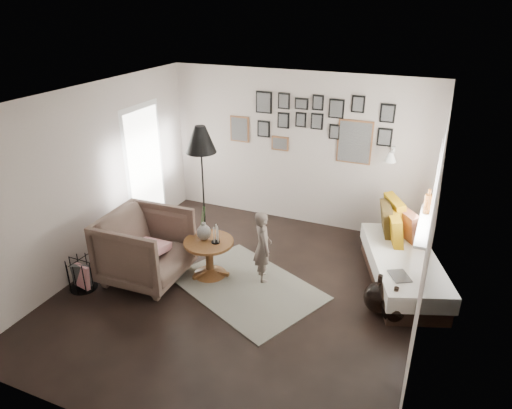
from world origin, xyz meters
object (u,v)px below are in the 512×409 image
at_px(vase, 204,230).
at_px(child, 263,247).
at_px(floor_lamp, 201,144).
at_px(magazine_basket, 82,274).
at_px(demijohn_large, 378,297).
at_px(daybed, 404,262).
at_px(armchair, 146,248).
at_px(demijohn_small, 393,308).
at_px(pedestal_table, 210,259).

bearing_deg(vase, child, 12.03).
height_order(floor_lamp, magazine_basket, floor_lamp).
bearing_deg(vase, demijohn_large, 1.52).
bearing_deg(daybed, floor_lamp, 164.18).
relative_size(armchair, demijohn_small, 2.22).
bearing_deg(pedestal_table, vase, 165.96).
distance_m(magazine_basket, demijohn_small, 4.10).
relative_size(floor_lamp, demijohn_large, 3.68).
height_order(demijohn_large, demijohn_small, demijohn_large).
relative_size(daybed, magazine_basket, 4.76).
distance_m(demijohn_small, child, 1.86).
relative_size(armchair, demijohn_large, 2.02).
distance_m(armchair, demijohn_large, 3.16).
bearing_deg(vase, armchair, -147.93).
bearing_deg(demijohn_large, pedestal_table, -177.94).
distance_m(vase, daybed, 2.81).
xyz_separation_m(pedestal_table, daybed, (2.55, 0.93, 0.04)).
distance_m(pedestal_table, magazine_basket, 1.74).
height_order(vase, demijohn_small, vase).
bearing_deg(floor_lamp, armchair, -105.51).
distance_m(vase, armchair, 0.83).
relative_size(pedestal_table, demijohn_small, 1.44).
relative_size(daybed, floor_lamp, 1.08).
distance_m(vase, floor_lamp, 1.26).
bearing_deg(child, demijohn_large, -128.66).
distance_m(demijohn_large, child, 1.64).
bearing_deg(daybed, vase, 179.07).
height_order(armchair, demijohn_small, armchair).
relative_size(pedestal_table, vase, 1.40).
xyz_separation_m(vase, magazine_basket, (-1.37, -0.98, -0.48)).
distance_m(magazine_basket, demijohn_large, 3.93).
height_order(pedestal_table, child, child).
distance_m(demijohn_large, demijohn_small, 0.24).
bearing_deg(armchair, magazine_basket, 127.27).
relative_size(daybed, demijohn_small, 4.35).
relative_size(magazine_basket, demijohn_small, 0.91).
relative_size(vase, demijohn_small, 1.03).
xyz_separation_m(daybed, magazine_basket, (-4.00, -1.89, -0.07)).
bearing_deg(demijohn_small, vase, 178.78).
height_order(floor_lamp, demijohn_large, floor_lamp).
height_order(vase, magazine_basket, vase).
xyz_separation_m(pedestal_table, demijohn_large, (2.34, 0.08, -0.05)).
bearing_deg(demijohn_large, magazine_basket, -164.53).
height_order(daybed, demijohn_large, daybed).
height_order(pedestal_table, vase, vase).
bearing_deg(armchair, floor_lamp, -17.41).
relative_size(vase, child, 0.48).
bearing_deg(pedestal_table, child, 14.76).
bearing_deg(child, demijohn_small, -131.96).
bearing_deg(demijohn_small, child, 172.81).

